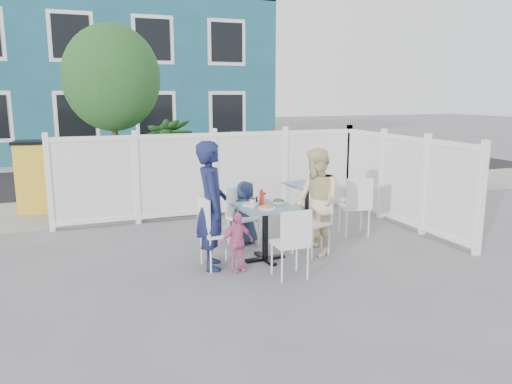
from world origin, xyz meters
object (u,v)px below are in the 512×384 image
object	(u,v)px
utility_cabinet	(38,178)
toddler	(237,242)
chair_near	(292,239)
woman	(317,202)
chair_left	(212,227)
man	(211,205)
chair_back	(240,212)
spare_table	(307,192)
main_table	(265,218)
chair_right	(315,216)
boy	(245,213)

from	to	relation	value
utility_cabinet	toddler	size ratio (longest dim) A/B	1.71
chair_near	woman	xyz separation A→B (m)	(0.76, 0.80, 0.25)
chair_left	man	size ratio (longest dim) A/B	0.57
woman	chair_back	bearing A→B (deg)	-132.66
utility_cabinet	spare_table	xyz separation A→B (m)	(4.57, -2.66, -0.11)
man	toddler	distance (m)	0.59
main_table	toddler	world-z (taller)	toddler
spare_table	chair_near	world-z (taller)	chair_near
main_table	chair_right	distance (m)	0.80
utility_cabinet	woman	xyz separation A→B (m)	(3.90, -4.30, 0.10)
main_table	toddler	distance (m)	0.62
chair_back	man	distance (m)	1.18
utility_cabinet	spare_table	size ratio (longest dim) A/B	1.83
woman	toddler	distance (m)	1.40
main_table	spare_table	world-z (taller)	main_table
chair_back	boy	xyz separation A→B (m)	(0.08, -0.01, -0.02)
spare_table	chair_back	world-z (taller)	chair_back
spare_table	man	distance (m)	2.81
main_table	chair_back	size ratio (longest dim) A/B	0.89
main_table	boy	xyz separation A→B (m)	(0.01, 0.85, -0.12)
chair_near	boy	distance (m)	1.64
chair_left	boy	world-z (taller)	boy
chair_left	toddler	size ratio (longest dim) A/B	1.23
woman	chair_left	bearing A→B (deg)	-86.83
utility_cabinet	main_table	xyz separation A→B (m)	(3.09, -4.31, -0.07)
chair_right	chair_near	distance (m)	1.11
main_table	utility_cabinet	bearing A→B (deg)	125.64
main_table	toddler	bearing A→B (deg)	-151.28
main_table	man	xyz separation A→B (m)	(-0.77, -0.01, 0.25)
spare_table	chair_left	xyz separation A→B (m)	(-2.25, -1.67, 0.00)
main_table	woman	world-z (taller)	woman
chair_right	chair_back	size ratio (longest dim) A/B	1.10
chair_near	toddler	distance (m)	0.77
main_table	chair_back	xyz separation A→B (m)	(-0.07, 0.87, -0.10)
utility_cabinet	chair_back	bearing A→B (deg)	-41.29
chair_back	toddler	distance (m)	1.24
main_table	chair_back	distance (m)	0.87
utility_cabinet	chair_right	size ratio (longest dim) A/B	1.39
toddler	chair_right	bearing A→B (deg)	6.02
utility_cabinet	chair_left	bearing A→B (deg)	-54.46
utility_cabinet	chair_left	distance (m)	4.92
main_table	chair_left	bearing A→B (deg)	-177.90
woman	boy	world-z (taller)	woman
utility_cabinet	chair_back	world-z (taller)	utility_cabinet
spare_table	chair_left	distance (m)	2.80
main_table	chair_right	bearing A→B (deg)	2.46
utility_cabinet	man	size ratio (longest dim) A/B	0.79
boy	man	bearing A→B (deg)	38.78
boy	utility_cabinet	bearing A→B (deg)	-56.99
boy	toddler	xyz separation A→B (m)	(-0.53, -1.13, -0.10)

